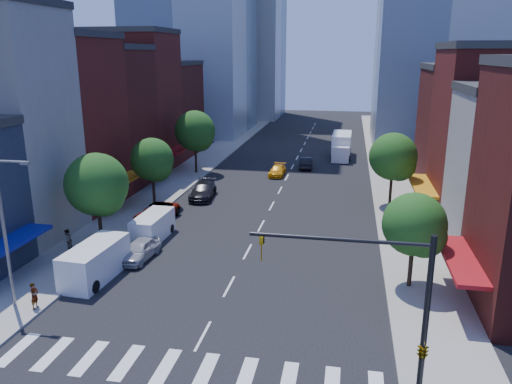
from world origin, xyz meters
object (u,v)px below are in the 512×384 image
pedestrian_far (67,240)px  traffic_car_far (343,147)px  cargo_van_near (94,263)px  pedestrian_near (34,296)px  taxi (277,171)px  traffic_car_oncoming (306,163)px  parked_car_third (156,213)px  parked_car_rear (203,191)px  box_truck (341,147)px  parked_car_second (105,257)px  cargo_van_far (152,227)px  parked_car_front (140,250)px

pedestrian_far → traffic_car_far: bearing=157.6°
cargo_van_near → pedestrian_near: 4.78m
taxi → pedestrian_near: pedestrian_near is taller
traffic_car_oncoming → pedestrian_far: pedestrian_far is taller
parked_car_third → parked_car_rear: (2.00, 8.02, 0.03)m
box_truck → pedestrian_far: 44.49m
parked_car_rear → traffic_car_oncoming: bearing=54.1°
traffic_car_oncoming → traffic_car_far: traffic_car_far is taller
parked_car_third → traffic_car_oncoming: (11.36, 24.04, -0.03)m
traffic_car_oncoming → pedestrian_far: (-15.28, -32.11, 0.25)m
traffic_car_oncoming → taxi: bearing=54.8°
traffic_car_far → taxi: bearing=71.8°
traffic_car_far → parked_car_second: bearing=77.0°
pedestrian_far → box_truck: bearing=155.5°
parked_car_second → cargo_van_far: bearing=69.7°
pedestrian_far → pedestrian_near: bearing=20.7°
parked_car_front → traffic_car_oncoming: bearing=78.1°
cargo_van_far → pedestrian_near: bearing=-99.3°
cargo_van_far → parked_car_second: bearing=-102.1°
traffic_car_far → pedestrian_near: 55.55m
parked_car_rear → taxi: bearing=55.4°
cargo_van_far → parked_car_rear: bearing=88.5°
cargo_van_far → pedestrian_far: size_ratio=2.96×
parked_car_front → pedestrian_far: 5.93m
traffic_car_far → pedestrian_far: 48.64m
parked_car_second → cargo_van_far: cargo_van_far is taller
parked_car_third → box_truck: size_ratio=0.64×
parked_car_rear → traffic_car_oncoming: parked_car_rear is taller
parked_car_front → taxi: (6.24, 27.57, -0.11)m
box_truck → pedestrian_near: size_ratio=5.40×
parked_car_rear → pedestrian_far: size_ratio=3.29×
pedestrian_near → cargo_van_far: bearing=-9.5°
parked_car_rear → parked_car_second: bearing=-102.0°
parked_car_front → cargo_van_near: (-1.62, -3.72, 0.45)m
cargo_van_far → box_truck: box_truck is taller
parked_car_third → traffic_car_oncoming: bearing=69.7°
cargo_van_near → traffic_car_far: cargo_van_near is taller
parked_car_third → traffic_car_oncoming: 26.59m
cargo_van_near → cargo_van_far: size_ratio=1.16×
parked_car_third → parked_car_rear: bearing=81.0°
traffic_car_far → pedestrian_near: bearing=78.3°
parked_car_third → cargo_van_far: (1.35, -4.25, 0.27)m
parked_car_third → taxi: 20.96m
traffic_car_far → box_truck: (-0.20, -4.51, 0.86)m
parked_car_third → taxi: bearing=71.8°
traffic_car_oncoming → cargo_van_far: bearing=68.6°
taxi → traffic_car_oncoming: bearing=58.0°
parked_car_front → pedestrian_far: (-5.92, 0.22, 0.25)m
parked_car_rear → traffic_car_far: parked_car_rear is taller
parked_car_front → taxi: parked_car_front is taller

